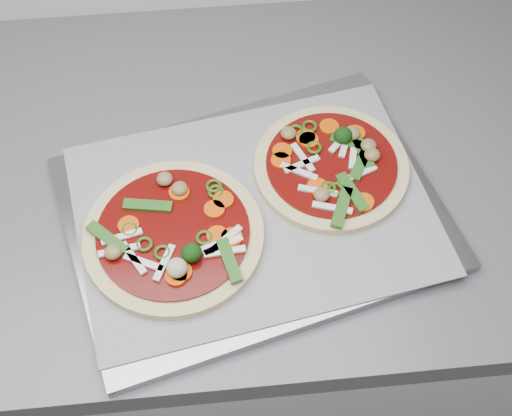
{
  "coord_description": "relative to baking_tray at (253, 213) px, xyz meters",
  "views": [
    {
      "loc": [
        0.41,
        0.74,
        1.63
      ],
      "look_at": [
        0.45,
        1.21,
        0.93
      ],
      "focal_mm": 50.0,
      "sensor_mm": 36.0,
      "label": 1
    }
  ],
  "objects": [
    {
      "name": "baking_tray",
      "position": [
        0.0,
        0.0,
        0.0
      ],
      "size": [
        0.51,
        0.43,
        0.01
      ],
      "primitive_type": "cube",
      "rotation": [
        0.0,
        0.0,
        0.25
      ],
      "color": "gray",
      "rests_on": "countertop"
    },
    {
      "name": "pizza_left",
      "position": [
        -0.1,
        -0.03,
        0.02
      ],
      "size": [
        0.25,
        0.25,
        0.04
      ],
      "rotation": [
        0.0,
        0.0,
        0.18
      ],
      "color": "#EED790",
      "rests_on": "parchment"
    },
    {
      "name": "base_cabinet",
      "position": [
        -0.45,
        0.08,
        -0.48
      ],
      "size": [
        3.6,
        0.6,
        0.86
      ],
      "primitive_type": "cube",
      "color": "silver",
      "rests_on": "ground"
    },
    {
      "name": "pizza_right",
      "position": [
        0.1,
        0.05,
        0.02
      ],
      "size": [
        0.2,
        0.2,
        0.03
      ],
      "rotation": [
        0.0,
        0.0,
        -0.05
      ],
      "color": "#EED790",
      "rests_on": "parchment"
    },
    {
      "name": "parchment",
      "position": [
        0.0,
        0.0,
        0.01
      ],
      "size": [
        0.47,
        0.37,
        0.0
      ],
      "primitive_type": "cube",
      "rotation": [
        0.0,
        0.0,
        0.17
      ],
      "color": "gray",
      "rests_on": "baking_tray"
    }
  ]
}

